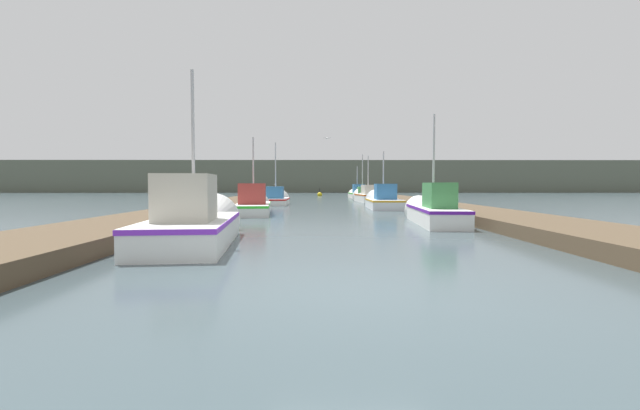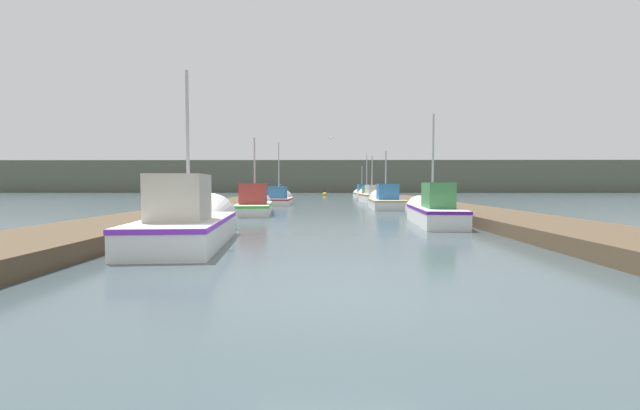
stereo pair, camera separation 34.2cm
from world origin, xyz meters
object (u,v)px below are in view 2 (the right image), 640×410
at_px(fishing_boat_1, 432,210).
at_px(seagull_lead, 331,138).
at_px(fishing_boat_5, 371,196).
at_px(fishing_boat_4, 279,199).
at_px(fishing_boat_2, 255,205).
at_px(mooring_piling_2, 383,195).
at_px(channel_buoy, 325,195).
at_px(fishing_boat_3, 385,201).
at_px(mooring_piling_1, 280,192).
at_px(fishing_boat_6, 367,195).
at_px(fishing_boat_0, 192,222).
at_px(fishing_boat_7, 362,194).
at_px(mooring_piling_0, 365,192).

xyz_separation_m(fishing_boat_1, seagull_lead, (-3.52, 18.26, 4.63)).
bearing_deg(fishing_boat_5, fishing_boat_4, -151.29).
bearing_deg(seagull_lead, fishing_boat_4, -143.94).
relative_size(fishing_boat_2, mooring_piling_2, 6.75).
bearing_deg(channel_buoy, fishing_boat_3, -82.33).
height_order(mooring_piling_1, channel_buoy, mooring_piling_1).
xyz_separation_m(fishing_boat_1, fishing_boat_6, (-0.15, 23.25, -0.06)).
bearing_deg(fishing_boat_0, mooring_piling_2, 66.83).
distance_m(fishing_boat_0, channel_buoy, 41.77).
xyz_separation_m(fishing_boat_7, mooring_piling_0, (0.94, 6.39, 0.10)).
bearing_deg(mooring_piling_1, fishing_boat_0, -88.05).
bearing_deg(fishing_boat_0, channel_buoy, 79.81).
bearing_deg(fishing_boat_7, mooring_piling_1, -166.18).
xyz_separation_m(fishing_boat_2, channel_buoy, (3.52, 31.03, -0.25)).
bearing_deg(fishing_boat_2, fishing_boat_0, -94.76).
xyz_separation_m(fishing_boat_5, fishing_boat_7, (0.02, 9.20, 0.00)).
bearing_deg(mooring_piling_2, fishing_boat_0, -107.63).
xyz_separation_m(fishing_boat_6, seagull_lead, (-3.36, -4.99, 4.69)).
distance_m(fishing_boat_5, seagull_lead, 5.85).
relative_size(fishing_boat_2, fishing_boat_4, 1.28).
bearing_deg(fishing_boat_5, fishing_boat_1, -94.62).
height_order(fishing_boat_0, mooring_piling_1, fishing_boat_0).
height_order(fishing_boat_1, channel_buoy, fishing_boat_1).
relative_size(mooring_piling_0, mooring_piling_2, 1.16).
xyz_separation_m(mooring_piling_1, seagull_lead, (4.91, -7.76, 4.39)).
xyz_separation_m(fishing_boat_3, mooring_piling_0, (1.18, 25.26, 0.13)).
height_order(fishing_boat_3, mooring_piling_0, fishing_boat_3).
xyz_separation_m(fishing_boat_0, fishing_boat_2, (-0.12, 10.61, -0.05)).
relative_size(fishing_boat_5, mooring_piling_0, 5.13).
xyz_separation_m(fishing_boat_7, seagull_lead, (-3.38, -10.36, 4.64)).
distance_m(fishing_boat_6, channel_buoy, 13.78).
relative_size(fishing_boat_0, fishing_boat_1, 0.98).
relative_size(fishing_boat_3, fishing_boat_6, 1.07).
bearing_deg(mooring_piling_0, fishing_boat_5, -93.53).
xyz_separation_m(fishing_boat_0, channel_buoy, (3.39, 41.64, -0.31)).
distance_m(fishing_boat_5, fishing_boat_7, 9.20).
height_order(fishing_boat_5, seagull_lead, seagull_lead).
distance_m(fishing_boat_4, mooring_piling_2, 10.95).
height_order(fishing_boat_1, fishing_boat_6, fishing_boat_6).
xyz_separation_m(fishing_boat_4, mooring_piling_2, (8.41, 7.01, 0.11)).
relative_size(fishing_boat_1, fishing_boat_4, 1.23).
height_order(fishing_boat_2, channel_buoy, fishing_boat_2).
height_order(fishing_boat_3, fishing_boat_4, fishing_boat_4).
xyz_separation_m(fishing_boat_0, fishing_boat_1, (7.36, 5.15, -0.01)).
height_order(fishing_boat_2, fishing_boat_4, fishing_boat_4).
bearing_deg(channel_buoy, fishing_boat_2, -96.46).
distance_m(fishing_boat_3, fishing_boat_5, 9.66).
height_order(fishing_boat_5, mooring_piling_1, fishing_boat_5).
bearing_deg(fishing_boat_1, fishing_boat_5, 94.57).
relative_size(fishing_boat_7, channel_buoy, 4.37).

